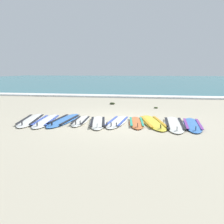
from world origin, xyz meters
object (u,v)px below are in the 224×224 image
Objects in this scene: surfboard_2 at (64,120)px; surfboard_1 at (46,121)px; surfboard_8 at (174,124)px; surfboard_9 at (192,125)px; surfboard_5 at (117,122)px; surfboard_0 at (31,120)px; surfboard_4 at (98,122)px; surfboard_6 at (136,122)px; surfboard_3 at (81,121)px; surfboard_7 at (153,122)px.

surfboard_1 is at bearing -158.66° from surfboard_2.
surfboard_9 is (0.58, -0.01, 0.00)m from surfboard_8.
surfboard_5 is 0.87× the size of surfboard_8.
surfboard_1 is at bearing -4.22° from surfboard_0.
surfboard_4 is (1.84, 0.05, 0.00)m from surfboard_1.
surfboard_6 is at bearing 177.86° from surfboard_8.
surfboard_1 is 1.07× the size of surfboard_9.
surfboard_4 is at bearing -13.44° from surfboard_3.
surfboard_6 is (1.95, 0.06, -0.00)m from surfboard_3.
surfboard_4 is at bearing -162.47° from surfboard_5.
surfboard_0 is 1.13× the size of surfboard_5.
surfboard_9 is at bearing -7.19° from surfboard_7.
surfboard_8 and surfboard_9 have the same top height.
surfboard_3 is 0.85× the size of surfboard_4.
surfboard_6 is 0.80× the size of surfboard_8.
surfboard_7 is 1.28m from surfboard_9.
surfboard_8 is (2.55, 0.17, -0.00)m from surfboard_4.
surfboard_4 is 1.01× the size of surfboard_5.
surfboard_5 is at bearing 0.91° from surfboard_2.
surfboard_5 is 0.97× the size of surfboard_9.
surfboard_5 is at bearing 178.97° from surfboard_8.
surfboard_1 is 2.50m from surfboard_5.
surfboard_6 and surfboard_7 have the same top height.
surfboard_4 is 1.09× the size of surfboard_6.
surfboard_0 is at bearing -179.82° from surfboard_4.
surfboard_1 and surfboard_5 have the same top height.
surfboard_3 is 0.67m from surfboard_4.
surfboard_4 is (0.65, -0.15, -0.00)m from surfboard_3.
surfboard_8 is 0.58m from surfboard_9.
surfboard_3 is at bearing -176.14° from surfboard_7.
surfboard_5 is 0.65m from surfboard_6.
surfboard_9 is at bearing -0.95° from surfboard_5.
surfboard_9 is (2.48, -0.04, -0.00)m from surfboard_5.
surfboard_6 is 1.83m from surfboard_9.
surfboard_0 is 1.22× the size of surfboard_6.
surfboard_2 is 1.27m from surfboard_4.
surfboard_3 is at bearing 166.56° from surfboard_4.
surfboard_3 and surfboard_9 have the same top height.
surfboard_2 is 2.56m from surfboard_6.
surfboard_3 is at bearing 9.82° from surfboard_1.
surfboard_0 is at bearing -178.25° from surfboard_9.
surfboard_4 is at bearing -7.84° from surfboard_2.
surfboard_1 and surfboard_9 have the same top height.
surfboard_0 is at bearing 175.78° from surfboard_1.
surfboard_0 and surfboard_6 have the same top height.
surfboard_2 and surfboard_8 have the same top height.
surfboard_9 is (1.83, -0.05, -0.00)m from surfboard_6.
surfboard_3 is at bearing -177.80° from surfboard_5.
surfboard_9 is at bearing -0.14° from surfboard_2.
surfboard_1 and surfboard_6 have the same top height.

